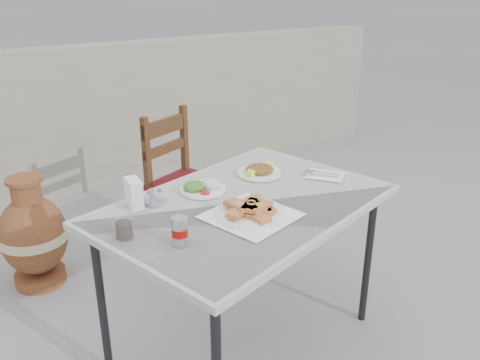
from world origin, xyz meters
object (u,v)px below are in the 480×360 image
salad_chopped_plate (259,171)px  napkin_holder (134,193)px  chair (184,182)px  pide_plate (251,209)px  soda_can (180,231)px  cola_glass (124,226)px  terracotta_urn (34,236)px  cafe_table (245,213)px  condiment_caddy (154,198)px  salad_rice_plate (202,187)px

salad_chopped_plate → napkin_holder: bearing=-177.2°
salad_chopped_plate → chair: 0.84m
pide_plate → soda_can: 0.37m
salad_chopped_plate → napkin_holder: size_ratio=1.75×
salad_chopped_plate → cola_glass: (-0.82, -0.27, 0.03)m
napkin_holder → terracotta_urn: 1.10m
chair → soda_can: bearing=-139.3°
cafe_table → pide_plate: (-0.05, -0.14, 0.09)m
napkin_holder → cola_glass: bearing=-115.5°
salad_chopped_plate → cola_glass: bearing=-161.7°
cafe_table → cola_glass: size_ratio=14.22×
condiment_caddy → terracotta_urn: (-0.40, 0.91, -0.50)m
pide_plate → terracotta_urn: bearing=119.3°
salad_rice_plate → cola_glass: (-0.47, -0.24, 0.03)m
pide_plate → salad_rice_plate: 0.35m
terracotta_urn → napkin_holder: bearing=-70.7°
terracotta_urn → salad_rice_plate: bearing=-54.3°
salad_rice_plate → napkin_holder: bearing=179.8°
pide_plate → salad_chopped_plate: bearing=51.7°
cafe_table → chair: size_ratio=1.59×
pide_plate → chair: size_ratio=0.45×
condiment_caddy → cafe_table: bearing=-30.3°
salad_rice_plate → cola_glass: bearing=-153.3°
cafe_table → napkin_holder: (-0.44, 0.21, 0.12)m
salad_chopped_plate → chair: bearing=95.0°
condiment_caddy → salad_chopped_plate: bearing=3.5°
salad_chopped_plate → soda_can: soda_can is taller
chair → terracotta_urn: size_ratio=1.37×
napkin_holder → condiment_caddy: (0.09, -0.00, -0.04)m
cafe_table → condiment_caddy: size_ratio=12.91×
salad_chopped_plate → terracotta_urn: salad_chopped_plate is taller
cafe_table → salad_rice_plate: size_ratio=6.86×
cafe_table → cola_glass: cola_glass is taller
salad_chopped_plate → salad_rice_plate: bearing=-174.4°
pide_plate → soda_can: (-0.36, -0.06, 0.02)m
salad_rice_plate → terracotta_urn: (-0.65, 0.91, -0.49)m
condiment_caddy → terracotta_urn: condiment_caddy is taller
cafe_table → salad_rice_plate: (-0.10, 0.21, 0.08)m
salad_rice_plate → terracotta_urn: size_ratio=0.32×
pide_plate → napkin_holder: size_ratio=3.24×
condiment_caddy → chair: chair is taller
cola_glass → chair: size_ratio=0.11×
pide_plate → salad_rice_plate: bearing=98.1°
salad_chopped_plate → condiment_caddy: bearing=-176.5°
cafe_table → salad_rice_plate: bearing=116.6°
salad_chopped_plate → soda_can: 0.79m
cafe_table → chair: (0.18, 1.01, -0.25)m
soda_can → terracotta_urn: bearing=104.6°
pide_plate → terracotta_urn: (-0.70, 1.25, -0.50)m
pide_plate → condiment_caddy: bearing=130.9°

